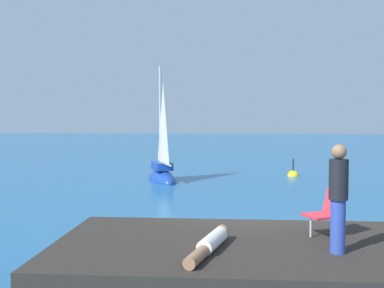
{
  "coord_description": "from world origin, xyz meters",
  "views": [
    {
      "loc": [
        -0.19,
        -10.41,
        2.84
      ],
      "look_at": [
        -2.07,
        8.05,
        1.84
      ],
      "focal_mm": 43.25,
      "sensor_mm": 36.0,
      "label": 1
    }
  ],
  "objects_px": {
    "beach_chair": "(327,210)",
    "person_sunbather": "(210,243)",
    "person_standing": "(338,195)",
    "marker_buoy": "(293,176)",
    "sailboat_near": "(162,174)"
  },
  "relations": [
    {
      "from": "sailboat_near",
      "to": "person_sunbather",
      "type": "distance_m",
      "value": 14.27
    },
    {
      "from": "person_standing",
      "to": "beach_chair",
      "type": "bearing_deg",
      "value": 33.07
    },
    {
      "from": "person_standing",
      "to": "person_sunbather",
      "type": "bearing_deg",
      "value": 127.72
    },
    {
      "from": "person_sunbather",
      "to": "person_standing",
      "type": "relative_size",
      "value": 1.07
    },
    {
      "from": "person_sunbather",
      "to": "marker_buoy",
      "type": "height_order",
      "value": "person_sunbather"
    },
    {
      "from": "marker_buoy",
      "to": "person_sunbather",
      "type": "bearing_deg",
      "value": -100.75
    },
    {
      "from": "beach_chair",
      "to": "marker_buoy",
      "type": "bearing_deg",
      "value": -120.44
    },
    {
      "from": "beach_chair",
      "to": "marker_buoy",
      "type": "relative_size",
      "value": 0.71
    },
    {
      "from": "person_sunbather",
      "to": "marker_buoy",
      "type": "xyz_separation_m",
      "value": [
        3.12,
        16.41,
        -0.96
      ]
    },
    {
      "from": "person_sunbather",
      "to": "marker_buoy",
      "type": "relative_size",
      "value": 1.54
    },
    {
      "from": "person_sunbather",
      "to": "marker_buoy",
      "type": "distance_m",
      "value": 16.73
    },
    {
      "from": "person_sunbather",
      "to": "beach_chair",
      "type": "relative_size",
      "value": 2.18
    },
    {
      "from": "person_standing",
      "to": "marker_buoy",
      "type": "height_order",
      "value": "person_standing"
    },
    {
      "from": "beach_chair",
      "to": "person_sunbather",
      "type": "bearing_deg",
      "value": 4.54
    },
    {
      "from": "person_sunbather",
      "to": "person_standing",
      "type": "bearing_deg",
      "value": 105.73
    }
  ]
}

